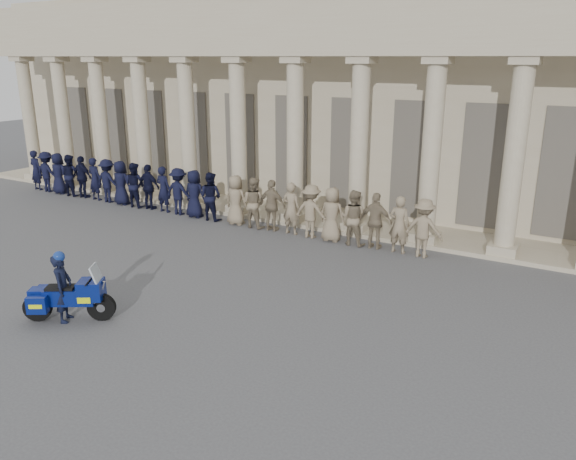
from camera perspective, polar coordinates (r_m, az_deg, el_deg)
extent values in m
plane|color=#4B4B4E|center=(15.21, -10.07, -7.44)|extent=(90.00, 90.00, 0.00)
cube|color=tan|center=(27.07, 10.74, 13.15)|extent=(40.00, 10.00, 9.00)
cube|color=tan|center=(22.17, 4.64, 0.90)|extent=(40.00, 2.60, 0.15)
cube|color=tan|center=(20.57, 4.09, 18.60)|extent=(35.80, 1.00, 1.00)
cube|color=tan|center=(20.63, 4.16, 21.65)|extent=(35.80, 1.00, 1.20)
cube|color=tan|center=(32.44, -24.13, 5.08)|extent=(0.90, 0.90, 0.30)
cylinder|color=tan|center=(32.03, -24.78, 10.24)|extent=(0.64, 0.64, 5.60)
cube|color=tan|center=(31.89, -25.46, 15.42)|extent=(0.85, 0.85, 0.24)
cube|color=tan|center=(30.40, -21.22, 4.69)|extent=(0.90, 0.90, 0.30)
cylinder|color=tan|center=(29.96, -21.84, 10.20)|extent=(0.64, 0.64, 5.60)
cube|color=tan|center=(29.80, -22.48, 15.76)|extent=(0.85, 0.85, 0.24)
cube|color=tan|center=(28.44, -17.90, 4.24)|extent=(0.90, 0.90, 0.30)
cylinder|color=tan|center=(27.97, -18.46, 10.13)|extent=(0.64, 0.64, 5.60)
cube|color=tan|center=(27.81, -19.05, 16.09)|extent=(0.85, 0.85, 0.24)
cube|color=tan|center=(26.60, -14.12, 3.69)|extent=(0.90, 0.90, 0.30)
cylinder|color=tan|center=(26.09, -14.59, 10.00)|extent=(0.64, 0.64, 5.60)
cube|color=tan|center=(25.92, -15.09, 16.41)|extent=(0.85, 0.85, 0.24)
cube|color=tan|center=(24.89, -9.79, 3.06)|extent=(0.90, 0.90, 0.30)
cylinder|color=tan|center=(24.35, -10.15, 9.80)|extent=(0.64, 0.64, 5.60)
cube|color=tan|center=(24.16, -10.52, 16.68)|extent=(0.85, 0.85, 0.24)
cube|color=tan|center=(23.34, -4.87, 2.31)|extent=(0.90, 0.90, 0.30)
cylinder|color=tan|center=(22.77, -5.06, 9.50)|extent=(0.64, 0.64, 5.60)
cube|color=tan|center=(22.57, -5.26, 16.87)|extent=(0.85, 0.85, 0.24)
cube|color=tan|center=(22.00, 0.70, 1.44)|extent=(0.90, 0.90, 0.30)
cylinder|color=tan|center=(21.39, 0.73, 9.07)|extent=(0.64, 0.64, 5.60)
cube|color=tan|center=(21.17, 0.76, 16.92)|extent=(0.85, 0.85, 0.24)
cube|color=tan|center=(20.89, 6.91, 0.46)|extent=(0.90, 0.90, 0.30)
cylinder|color=tan|center=(20.25, 7.21, 8.48)|extent=(0.64, 0.64, 5.60)
cube|color=tan|center=(20.02, 7.54, 16.77)|extent=(0.85, 0.85, 0.24)
cube|color=tan|center=(20.06, 13.73, -0.63)|extent=(0.90, 0.90, 0.30)
cylinder|color=tan|center=(19.39, 14.34, 7.70)|extent=(0.64, 0.64, 5.60)
cube|color=tan|center=(19.15, 15.01, 16.34)|extent=(0.85, 0.85, 0.24)
cube|color=tan|center=(19.55, 21.02, -1.78)|extent=(0.90, 0.90, 0.30)
cylinder|color=tan|center=(18.86, 21.97, 6.74)|extent=(0.64, 0.64, 5.60)
cube|color=tan|center=(18.61, 23.01, 15.59)|extent=(0.85, 0.85, 0.24)
cube|color=black|center=(32.30, -20.34, 9.53)|extent=(1.30, 0.12, 4.20)
cube|color=black|center=(30.35, -17.14, 9.40)|extent=(1.30, 0.12, 4.20)
cube|color=black|center=(28.52, -13.52, 9.23)|extent=(1.30, 0.12, 4.20)
cube|color=black|center=(26.80, -9.42, 8.98)|extent=(1.30, 0.12, 4.20)
cube|color=black|center=(25.24, -4.80, 8.66)|extent=(1.30, 0.12, 4.20)
cube|color=black|center=(23.86, 0.39, 8.22)|extent=(1.30, 0.12, 4.20)
cube|color=black|center=(22.70, 6.14, 7.66)|extent=(1.30, 0.12, 4.20)
cube|color=black|center=(21.78, 12.43, 6.96)|extent=(1.30, 0.12, 4.20)
cube|color=black|center=(21.15, 19.16, 6.11)|extent=(1.30, 0.12, 4.20)
cube|color=black|center=(20.83, 26.17, 5.14)|extent=(1.30, 0.12, 4.20)
imported|color=black|center=(30.19, -24.21, 5.57)|extent=(0.71, 0.47, 1.94)
imported|color=black|center=(29.53, -23.26, 5.46)|extent=(1.26, 0.72, 1.94)
imported|color=black|center=(28.88, -22.27, 5.34)|extent=(0.95, 0.62, 1.94)
imported|color=black|center=(28.24, -21.24, 5.21)|extent=(0.94, 0.74, 1.94)
imported|color=black|center=(27.61, -20.15, 5.07)|extent=(1.14, 0.47, 1.94)
imported|color=black|center=(26.99, -19.02, 4.93)|extent=(0.71, 0.47, 1.94)
imported|color=black|center=(26.38, -17.84, 4.78)|extent=(1.26, 0.72, 1.94)
imported|color=black|center=(25.79, -16.60, 4.61)|extent=(0.95, 0.62, 1.94)
imported|color=black|center=(25.20, -15.30, 4.44)|extent=(0.94, 0.74, 1.94)
imported|color=black|center=(24.63, -13.94, 4.26)|extent=(1.14, 0.47, 1.94)
imported|color=black|center=(24.08, -12.53, 4.07)|extent=(0.71, 0.47, 1.94)
imported|color=black|center=(23.54, -11.04, 3.86)|extent=(1.26, 0.72, 1.94)
imported|color=black|center=(23.01, -9.49, 3.64)|extent=(0.95, 0.62, 1.94)
imported|color=black|center=(22.51, -7.86, 3.41)|extent=(0.94, 0.74, 1.94)
imported|color=#84745B|center=(21.79, -5.32, 3.05)|extent=(0.95, 0.62, 1.94)
imported|color=#84745B|center=(21.34, -3.51, 2.78)|extent=(0.94, 0.74, 1.94)
imported|color=#84745B|center=(20.91, -1.63, 2.50)|extent=(1.14, 0.47, 1.94)
imported|color=#84745B|center=(20.50, 0.33, 2.21)|extent=(0.71, 0.47, 1.94)
imported|color=#84745B|center=(20.11, 2.36, 1.91)|extent=(1.26, 0.72, 1.94)
imported|color=#84745B|center=(19.76, 4.47, 1.58)|extent=(0.95, 0.62, 1.94)
imported|color=#84745B|center=(19.43, 6.66, 1.25)|extent=(0.94, 0.74, 1.94)
imported|color=#84745B|center=(19.13, 8.91, 0.90)|extent=(1.14, 0.47, 1.94)
imported|color=#84745B|center=(18.86, 11.23, 0.54)|extent=(0.71, 0.47, 1.94)
imported|color=#84745B|center=(18.63, 13.62, 0.17)|extent=(1.26, 0.72, 1.94)
cylinder|color=black|center=(14.75, -18.41, -7.43)|extent=(0.67, 0.49, 0.69)
cylinder|color=black|center=(15.28, -24.10, -7.21)|extent=(0.67, 0.49, 0.69)
cube|color=navy|center=(14.86, -21.24, -6.27)|extent=(1.26, 1.01, 0.40)
cube|color=navy|center=(14.63, -19.37, -5.72)|extent=(0.78, 0.77, 0.47)
cube|color=silver|center=(14.72, -19.28, -6.59)|extent=(0.36, 0.39, 0.13)
cube|color=#B2BFCC|center=(14.44, -18.84, -4.43)|extent=(0.44, 0.52, 0.56)
cube|color=black|center=(14.85, -22.09, -5.50)|extent=(0.77, 0.66, 0.10)
cube|color=navy|center=(15.11, -24.09, -5.88)|extent=(0.50, 0.50, 0.23)
cube|color=navy|center=(14.85, -24.12, -6.95)|extent=(0.52, 0.44, 0.42)
cube|color=#DBEF0C|center=(14.85, -24.12, -6.95)|extent=(0.40, 0.38, 0.10)
cube|color=navy|center=(15.42, -23.20, -5.95)|extent=(0.52, 0.44, 0.42)
cube|color=#DBEF0C|center=(15.42, -23.20, -5.95)|extent=(0.40, 0.38, 0.10)
cylinder|color=silver|center=(15.39, -22.65, -6.99)|extent=(0.59, 0.42, 0.10)
cylinder|color=black|center=(14.53, -19.47, -4.81)|extent=(0.42, 0.64, 0.04)
imported|color=black|center=(14.83, -21.90, -5.49)|extent=(0.68, 0.75, 1.73)
sphere|color=navy|center=(14.56, -22.25, -2.53)|extent=(0.28, 0.28, 0.28)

